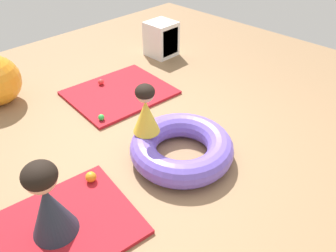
% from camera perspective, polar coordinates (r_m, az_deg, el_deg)
% --- Properties ---
extents(ground_plane, '(8.00, 8.00, 0.00)m').
position_cam_1_polar(ground_plane, '(3.62, 1.08, -4.45)').
color(ground_plane, '#93704C').
extents(gym_mat_far_left, '(1.41, 1.22, 0.04)m').
position_cam_1_polar(gym_mat_far_left, '(4.67, -8.33, 5.70)').
color(gym_mat_far_left, '#B21923').
rests_on(gym_mat_far_left, ground).
extents(gym_mat_far_right, '(1.42, 1.16, 0.04)m').
position_cam_1_polar(gym_mat_far_right, '(3.04, -18.55, -16.81)').
color(gym_mat_far_right, '#B21923').
rests_on(gym_mat_far_right, ground).
extents(inflatable_cushion, '(1.08, 1.08, 0.28)m').
position_cam_1_polar(inflatable_cushion, '(3.46, 2.37, -3.75)').
color(inflatable_cushion, '#7056D1').
rests_on(inflatable_cushion, ground).
extents(child_in_yellow, '(0.36, 0.36, 0.55)m').
position_cam_1_polar(child_in_yellow, '(3.31, -3.86, 2.85)').
color(child_in_yellow, yellow).
rests_on(child_in_yellow, inflatable_cushion).
extents(adult_seated, '(0.52, 0.52, 0.73)m').
position_cam_1_polar(adult_seated, '(2.76, -20.04, -12.03)').
color(adult_seated, '#232D3D').
rests_on(adult_seated, gym_mat_far_right).
extents(play_ball_green, '(0.08, 0.08, 0.08)m').
position_cam_1_polar(play_ball_green, '(4.09, -11.40, 1.47)').
color(play_ball_green, green).
rests_on(play_ball_green, gym_mat_far_left).
extents(play_ball_red, '(0.08, 0.08, 0.08)m').
position_cam_1_polar(play_ball_red, '(4.85, -11.47, 7.44)').
color(play_ball_red, red).
rests_on(play_ball_red, gym_mat_far_left).
extents(play_ball_orange, '(0.10, 0.10, 0.10)m').
position_cam_1_polar(play_ball_orange, '(3.29, -13.14, -8.54)').
color(play_ball_orange, orange).
rests_on(play_ball_orange, gym_mat_far_right).
extents(storage_cube, '(0.44, 0.44, 0.56)m').
position_cam_1_polar(storage_cube, '(5.69, -0.99, 14.71)').
color(storage_cube, silver).
rests_on(storage_cube, ground).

